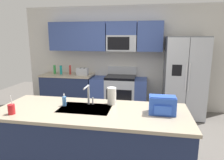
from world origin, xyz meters
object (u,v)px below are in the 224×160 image
Objects in this scene: drink_cup_red at (11,109)px; soap_dispenser at (64,101)px; pepper_mill at (70,70)px; range_oven at (119,94)px; paper_towel_roll at (112,96)px; refrigerator at (184,78)px; toaster at (82,72)px; backpack at (162,105)px; sink_faucet at (88,93)px; bottle_teal at (61,70)px; bottle_green at (55,69)px.

drink_cup_red is 0.65m from soap_dispenser.
pepper_mill is 2.74m from drink_cup_red.
paper_towel_roll reaches higher than range_oven.
refrigerator reaches higher than soap_dispenser.
backpack reaches higher than toaster.
pepper_mill is 0.84× the size of sink_faucet.
bottle_teal reaches higher than toaster.
refrigerator is at bearing -2.72° from range_oven.
drink_cup_red is at bearing -148.82° from sink_faucet.
toaster is (-2.44, 0.02, 0.07)m from refrigerator.
soap_dispenser is at bearing 177.05° from backpack.
range_oven is 2.41m from soap_dispenser.
pepper_mill is 0.23m from bottle_teal.
pepper_mill is at bearing 117.45° from sink_faucet.
refrigerator is at bearing 74.45° from backpack.
bottle_teal is 0.81× the size of sink_faucet.
toaster is 1.19× the size of pepper_mill.
pepper_mill is 0.98× the size of paper_towel_roll.
toaster is 1.17× the size of paper_towel_roll.
refrigerator is 7.85× the size of pepper_mill.
sink_faucet is (-1.63, -2.14, 0.14)m from refrigerator.
soap_dispenser is (0.83, -2.31, -0.05)m from pepper_mill.
range_oven is 1.59m from refrigerator.
toaster is at bearing 127.64° from backpack.
sink_faucet reaches higher than paper_towel_roll.
range_oven is at bearing 79.40° from soap_dispenser.
refrigerator reaches higher than drink_cup_red.
bottle_teal is 0.95× the size of drink_cup_red.
pepper_mill is 1.04× the size of bottle_green.
paper_towel_roll is at bearing 159.45° from backpack.
soap_dispenser is at bearing 38.18° from drink_cup_red.
refrigerator reaches higher than toaster.
drink_cup_red reaches higher than pepper_mill.
paper_towel_roll is 0.72m from backpack.
backpack reaches higher than range_oven.
drink_cup_red reaches higher than toaster.
sink_faucet is (-0.12, -2.22, 0.62)m from range_oven.
bottle_teal is 2.57m from sink_faucet.
pepper_mill is (-2.78, 0.07, 0.09)m from refrigerator.
bottle_teal is at bearing 115.11° from soap_dispenser.
sink_faucet is 0.98m from drink_cup_red.
pepper_mill reaches higher than toaster.
bottle_teal is at bearing 179.50° from toaster.
bottle_teal is 3.33m from backpack.
sink_faucet is 1.16× the size of drink_cup_red.
sink_faucet reaches higher than toaster.
toaster is 2.67m from drink_cup_red.
bottle_green is 0.93× the size of drink_cup_red.
sink_faucet is 0.33m from paper_towel_roll.
backpack is at bearing -20.55° from paper_towel_roll.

